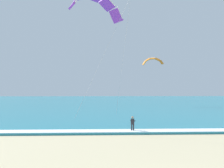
{
  "coord_description": "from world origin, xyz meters",
  "views": [
    {
      "loc": [
        -3.65,
        -7.64,
        4.46
      ],
      "look_at": [
        -2.76,
        16.97,
        5.15
      ],
      "focal_mm": 33.38,
      "sensor_mm": 36.0,
      "label": 1
    }
  ],
  "objects_px": {
    "surfboard": "(133,132)",
    "kite_distant": "(153,60)",
    "kite_primary": "(97,3)",
    "kitesurfer": "(133,123)"
  },
  "relations": [
    {
      "from": "surfboard",
      "to": "kite_primary",
      "type": "relative_size",
      "value": 0.09
    },
    {
      "from": "kite_primary",
      "to": "kite_distant",
      "type": "bearing_deg",
      "value": 65.02
    },
    {
      "from": "surfboard",
      "to": "kitesurfer",
      "type": "distance_m",
      "value": 0.91
    },
    {
      "from": "kite_primary",
      "to": "kite_distant",
      "type": "xyz_separation_m",
      "value": [
        14.19,
        30.46,
        -2.92
      ]
    },
    {
      "from": "kite_primary",
      "to": "kite_distant",
      "type": "relative_size",
      "value": 2.73
    },
    {
      "from": "surfboard",
      "to": "kite_primary",
      "type": "bearing_deg",
      "value": 132.01
    },
    {
      "from": "kitesurfer",
      "to": "surfboard",
      "type": "bearing_deg",
      "value": -106.21
    },
    {
      "from": "surfboard",
      "to": "kite_primary",
      "type": "distance_m",
      "value": 16.5
    },
    {
      "from": "surfboard",
      "to": "kite_distant",
      "type": "distance_m",
      "value": 38.38
    },
    {
      "from": "surfboard",
      "to": "kite_distant",
      "type": "height_order",
      "value": "kite_distant"
    }
  ]
}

